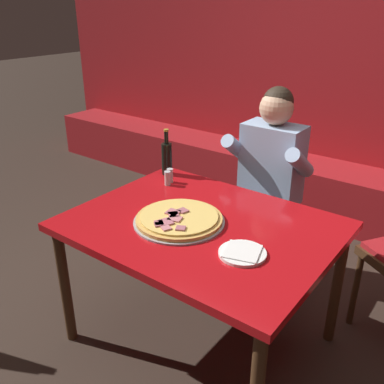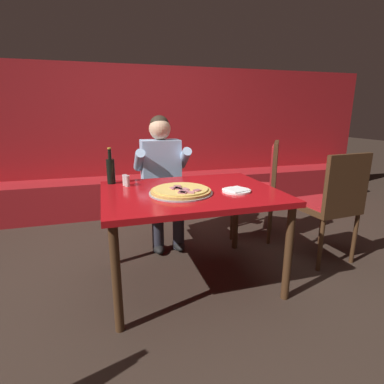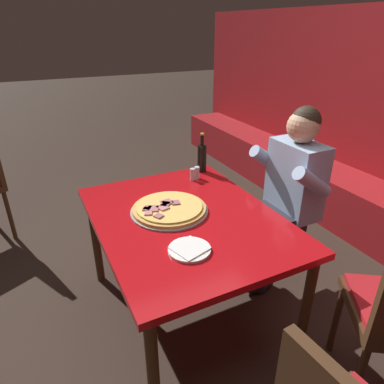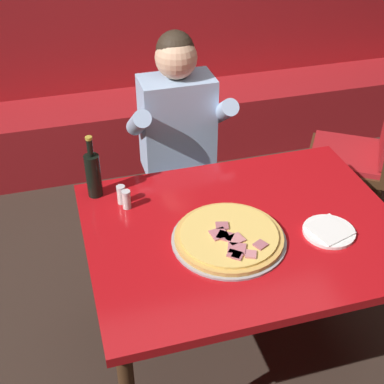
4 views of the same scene
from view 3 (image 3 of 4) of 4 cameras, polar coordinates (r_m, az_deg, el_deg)
The scene contains 9 objects.
ground_plane at distance 2.42m, azimuth -0.90°, elevation -19.35°, with size 24.00×24.00×0.00m, color #33261E.
booth_bench at distance 3.36m, azimuth 29.16°, elevation -4.01°, with size 6.46×0.48×0.46m, color #A3191E.
main_dining_table at distance 2.00m, azimuth -1.03°, elevation -5.86°, with size 1.28×0.99×0.74m.
pizza at distance 2.01m, azimuth -3.84°, elevation -2.80°, with size 0.46×0.46×0.05m.
plate_white_paper at distance 1.68m, azimuth -0.43°, elevation -9.53°, with size 0.21×0.21×0.02m.
beer_bottle at distance 2.53m, azimuth 1.66°, elevation 5.81°, with size 0.07×0.07×0.29m.
shaker_parmesan at distance 2.40m, azimuth 0.10°, elevation 2.87°, with size 0.04×0.04×0.09m.
shaker_black_pepper at distance 2.43m, azimuth 0.82°, elevation 3.17°, with size 0.04×0.04×0.09m.
diner_seated_blue_shirt at distance 2.42m, azimuth 15.18°, elevation 0.13°, with size 0.53×0.53×1.27m.
Camera 3 is at (1.54, -0.72, 1.72)m, focal length 32.00 mm.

